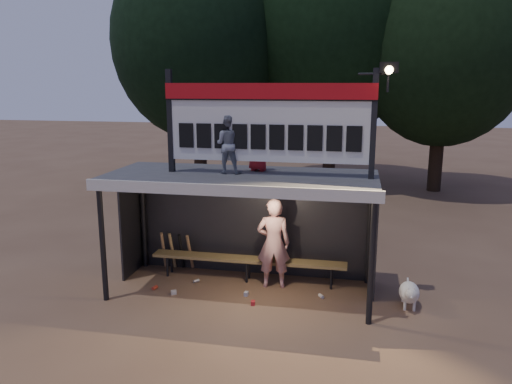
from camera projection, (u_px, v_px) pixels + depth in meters
The scene contains 13 objects.
ground at pixel (242, 291), 9.74m from camera, with size 80.00×80.00×0.00m, color brown.
player at pixel (273, 243), 9.76m from camera, with size 0.66×0.43×1.80m, color white.
child_a at pixel (228, 144), 9.20m from camera, with size 0.53×0.41×1.09m, color slate.
child_b at pixel (258, 146), 9.48m from camera, with size 0.47×0.31×0.96m, color #A91A20.
dugout_shelter at pixel (244, 196), 9.58m from camera, with size 5.10×2.08×2.32m.
scoreboard_assembly at pixel (271, 120), 8.91m from camera, with size 4.10×0.27×1.99m.
bench at pixel (248, 260), 10.17m from camera, with size 4.00×0.35×0.48m.
tree_left at pixel (198, 41), 18.91m from camera, with size 6.46×6.46×9.27m.
tree_mid at pixel (333, 25), 19.24m from camera, with size 7.22×7.22×10.36m.
tree_right at pixel (444, 48), 17.71m from camera, with size 6.08×6.08×8.72m.
dog at pixel (409, 293), 8.97m from camera, with size 0.36×0.81×0.49m.
bats at pixel (177, 251), 10.75m from camera, with size 0.68×0.35×0.84m.
litter at pixel (223, 292), 9.58m from camera, with size 3.35×0.92×0.08m.
Camera 1 is at (2.07, -8.86, 3.97)m, focal length 35.00 mm.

